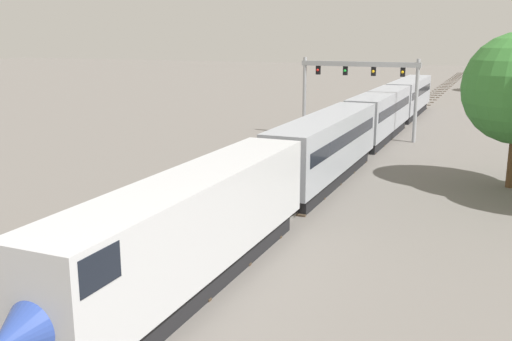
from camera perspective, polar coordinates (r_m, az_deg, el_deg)
name	(u,v)px	position (r m, az deg, el deg)	size (l,w,h in m)	color
ground_plane	(112,307)	(23.82, -14.06, -12.97)	(400.00, 400.00, 0.00)	slate
track_main	(407,116)	(78.33, 14.70, 5.21)	(2.60, 200.00, 0.16)	slate
track_near	(322,138)	(60.14, 6.57, 3.25)	(2.60, 160.00, 0.16)	slate
passenger_train	(359,127)	(51.03, 10.09, 4.25)	(3.04, 77.67, 4.80)	silver
signal_gantry	(359,80)	(59.89, 10.11, 8.79)	(12.10, 0.49, 8.16)	#999BA0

